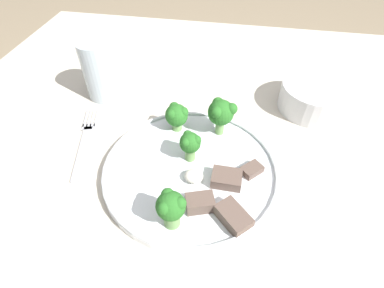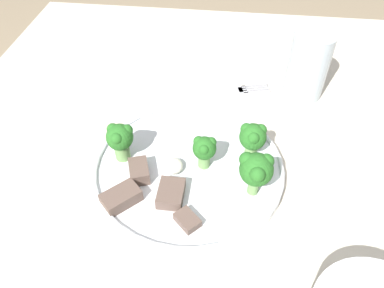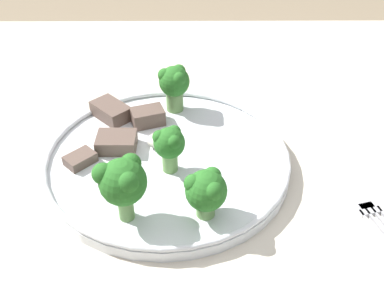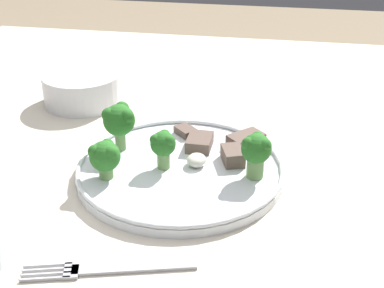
{
  "view_description": "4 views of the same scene",
  "coord_description": "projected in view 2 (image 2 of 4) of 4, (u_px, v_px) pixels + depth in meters",
  "views": [
    {
      "loc": [
        0.01,
        -0.38,
        1.12
      ],
      "look_at": [
        -0.05,
        -0.05,
        0.79
      ],
      "focal_mm": 28.0,
      "sensor_mm": 36.0,
      "label": 1
    },
    {
      "loc": [
        0.31,
        -0.03,
        1.17
      ],
      "look_at": [
        -0.05,
        -0.07,
        0.81
      ],
      "focal_mm": 35.0,
      "sensor_mm": 36.0,
      "label": 2
    },
    {
      "loc": [
        -0.08,
        0.31,
        1.08
      ],
      "look_at": [
        -0.08,
        -0.06,
        0.8
      ],
      "focal_mm": 42.0,
      "sensor_mm": 36.0,
      "label": 3
    },
    {
      "loc": [
        -0.65,
        -0.2,
        1.13
      ],
      "look_at": [
        -0.03,
        -0.09,
        0.79
      ],
      "focal_mm": 50.0,
      "sensor_mm": 36.0,
      "label": 4
    }
  ],
  "objects": [
    {
      "name": "meat_slice_middle_slice",
      "position": [
        121.0,
        198.0,
        0.49
      ],
      "size": [
        0.06,
        0.06,
        0.02
      ],
      "color": "brown",
      "rests_on": "dinner_plate"
    },
    {
      "name": "broccoli_floret_front_left",
      "position": [
        120.0,
        138.0,
        0.53
      ],
      "size": [
        0.04,
        0.04,
        0.06
      ],
      "color": "#709E56",
      "rests_on": "dinner_plate"
    },
    {
      "name": "meat_slice_edge_slice",
      "position": [
        171.0,
        193.0,
        0.5
      ],
      "size": [
        0.05,
        0.03,
        0.02
      ],
      "color": "brown",
      "rests_on": "dinner_plate"
    },
    {
      "name": "broccoli_floret_center_left",
      "position": [
        204.0,
        149.0,
        0.52
      ],
      "size": [
        0.03,
        0.03,
        0.05
      ],
      "color": "#709E56",
      "rests_on": "dinner_plate"
    },
    {
      "name": "meat_slice_rear_slice",
      "position": [
        139.0,
        171.0,
        0.52
      ],
      "size": [
        0.05,
        0.04,
        0.02
      ],
      "color": "brown",
      "rests_on": "dinner_plate"
    },
    {
      "name": "broccoli_floret_near_rim_left",
      "position": [
        253.0,
        137.0,
        0.54
      ],
      "size": [
        0.04,
        0.04,
        0.05
      ],
      "color": "#709E56",
      "rests_on": "dinner_plate"
    },
    {
      "name": "meat_slice_front_slice",
      "position": [
        187.0,
        220.0,
        0.47
      ],
      "size": [
        0.04,
        0.04,
        0.01
      ],
      "color": "brown",
      "rests_on": "dinner_plate"
    },
    {
      "name": "drinking_glass",
      "position": [
        307.0,
        69.0,
        0.65
      ],
      "size": [
        0.07,
        0.07,
        0.12
      ],
      "color": "#B2C1CC",
      "rests_on": "table"
    },
    {
      "name": "dinner_plate",
      "position": [
        189.0,
        167.0,
        0.54
      ],
      "size": [
        0.27,
        0.27,
        0.02
      ],
      "color": "white",
      "rests_on": "table"
    },
    {
      "name": "fork",
      "position": [
        221.0,
        92.0,
        0.68
      ],
      "size": [
        0.06,
        0.18,
        0.0
      ],
      "color": "#B2B2B7",
      "rests_on": "table"
    },
    {
      "name": "broccoli_floret_back_left",
      "position": [
        256.0,
        169.0,
        0.48
      ],
      "size": [
        0.05,
        0.04,
        0.07
      ],
      "color": "#709E56",
      "rests_on": "dinner_plate"
    },
    {
      "name": "sauce_dollop",
      "position": [
        174.0,
        166.0,
        0.53
      ],
      "size": [
        0.03,
        0.03,
        0.02
      ],
      "color": "silver",
      "rests_on": "dinner_plate"
    },
    {
      "name": "table",
      "position": [
        235.0,
        244.0,
        0.58
      ],
      "size": [
        1.15,
        1.01,
        0.75
      ],
      "color": "beige",
      "rests_on": "ground_plane"
    }
  ]
}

